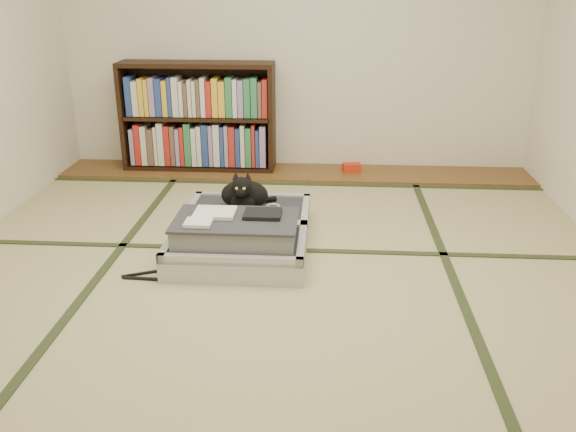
{
  "coord_description": "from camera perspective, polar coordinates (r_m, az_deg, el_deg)",
  "views": [
    {
      "loc": [
        0.28,
        -3.03,
        1.58
      ],
      "look_at": [
        0.05,
        0.35,
        0.25
      ],
      "focal_mm": 38.0,
      "sensor_mm": 36.0,
      "label": 1
    }
  ],
  "objects": [
    {
      "name": "floor",
      "position": [
        3.43,
        -1.23,
        -6.01
      ],
      "size": [
        4.5,
        4.5,
        0.0
      ],
      "primitive_type": "plane",
      "color": "tan",
      "rests_on": "ground"
    },
    {
      "name": "suitcase",
      "position": [
        3.77,
        -4.36,
        -1.59
      ],
      "size": [
        0.8,
        1.07,
        0.32
      ],
      "color": "silver",
      "rests_on": "floor"
    },
    {
      "name": "cable_coil",
      "position": [
        4.02,
        -1.47,
        0.82
      ],
      "size": [
        0.11,
        0.11,
        0.03
      ],
      "color": "white",
      "rests_on": "suitcase"
    },
    {
      "name": "room_shell",
      "position": [
        3.05,
        -1.46,
        19.2
      ],
      "size": [
        4.5,
        4.5,
        4.5
      ],
      "color": "white",
      "rests_on": "ground"
    },
    {
      "name": "tatami_borders",
      "position": [
        3.87,
        -0.6,
        -2.6
      ],
      "size": [
        4.0,
        4.5,
        0.01
      ],
      "color": "#2D381E",
      "rests_on": "ground"
    },
    {
      "name": "wood_strip",
      "position": [
        5.28,
        0.66,
        4.1
      ],
      "size": [
        4.0,
        0.5,
        0.02
      ],
      "primitive_type": "cube",
      "color": "brown",
      "rests_on": "ground"
    },
    {
      "name": "cat",
      "position": [
        3.98,
        -4.12,
        2.02
      ],
      "size": [
        0.36,
        0.36,
        0.29
      ],
      "color": "black",
      "rests_on": "suitcase"
    },
    {
      "name": "hanger",
      "position": [
        3.52,
        -11.9,
        -5.58
      ],
      "size": [
        0.43,
        0.2,
        0.01
      ],
      "color": "black",
      "rests_on": "floor"
    },
    {
      "name": "bookcase",
      "position": [
        5.34,
        -8.39,
        8.99
      ],
      "size": [
        1.31,
        0.3,
        0.92
      ],
      "color": "black",
      "rests_on": "wood_strip"
    },
    {
      "name": "red_item",
      "position": [
        5.29,
        5.97,
        4.54
      ],
      "size": [
        0.17,
        0.12,
        0.07
      ],
      "primitive_type": "cube",
      "rotation": [
        0.0,
        0.0,
        0.21
      ],
      "color": "red",
      "rests_on": "wood_strip"
    }
  ]
}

